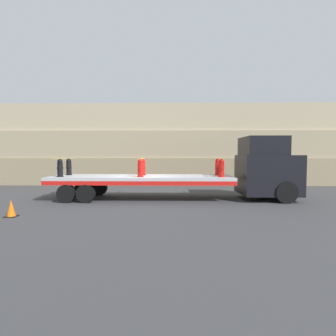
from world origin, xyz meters
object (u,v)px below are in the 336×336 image
fire_hydrant_red_far_2 (218,167)px  fire_hydrant_black_near_0 (60,168)px  flatbed_trailer (130,180)px  fire_hydrant_red_near_1 (140,168)px  truck_cab (268,168)px  traffic_cone (11,208)px  fire_hydrant_red_near_2 (222,168)px  fire_hydrant_black_far_0 (69,167)px  fire_hydrant_red_far_1 (143,167)px

fire_hydrant_red_far_2 → fire_hydrant_black_near_0: bearing=-172.1°
flatbed_trailer → fire_hydrant_red_near_1: (0.58, -0.54, 0.64)m
truck_cab → traffic_cone: truck_cab is taller
fire_hydrant_black_near_0 → fire_hydrant_red_near_2: bearing=0.0°
fire_hydrant_red_near_1 → fire_hydrant_red_near_2: bearing=0.0°
truck_cab → flatbed_trailer: truck_cab is taller
flatbed_trailer → fire_hydrant_black_far_0: 3.44m
flatbed_trailer → fire_hydrant_red_far_1: (0.58, 0.54, 0.64)m
fire_hydrant_red_near_2 → fire_hydrant_black_near_0: bearing=180.0°
truck_cab → traffic_cone: (-10.64, -3.91, -1.25)m
fire_hydrant_red_far_2 → traffic_cone: size_ratio=1.41×
fire_hydrant_black_near_0 → fire_hydrant_red_near_2: same height
fire_hydrant_red_far_2 → truck_cab: bearing=-12.5°
fire_hydrant_red_far_1 → traffic_cone: 6.30m
fire_hydrant_red_far_1 → fire_hydrant_red_near_2: same height
flatbed_trailer → fire_hydrant_red_far_1: bearing=42.9°
truck_cab → fire_hydrant_black_near_0: bearing=-177.0°
truck_cab → fire_hydrant_black_far_0: (-10.28, 0.54, 0.04)m
fire_hydrant_black_far_0 → fire_hydrant_red_near_2: same height
truck_cab → fire_hydrant_red_near_2: truck_cab is taller
fire_hydrant_red_near_1 → fire_hydrant_red_near_2: same height
fire_hydrant_red_near_2 → traffic_cone: bearing=-157.6°
fire_hydrant_black_near_0 → flatbed_trailer: bearing=9.2°
flatbed_trailer → traffic_cone: bearing=-133.3°
flatbed_trailer → fire_hydrant_black_near_0: 3.44m
fire_hydrant_black_far_0 → fire_hydrant_red_near_2: (7.84, -1.08, 0.00)m
fire_hydrant_red_far_1 → fire_hydrant_red_near_2: (3.92, -1.08, 0.00)m
fire_hydrant_black_near_0 → truck_cab: bearing=3.0°
fire_hydrant_black_near_0 → fire_hydrant_red_near_1: (3.92, 0.00, 0.00)m
flatbed_trailer → fire_hydrant_red_near_2: (4.50, -0.54, 0.64)m
fire_hydrant_black_far_0 → fire_hydrant_red_far_1: 3.92m
truck_cab → fire_hydrant_red_near_1: size_ratio=3.58×
truck_cab → fire_hydrant_red_near_1: bearing=-175.1°
truck_cab → flatbed_trailer: (-6.95, 0.00, -0.60)m
traffic_cone → fire_hydrant_red_far_2: bearing=28.5°
fire_hydrant_red_far_2 → traffic_cone: bearing=-151.5°
fire_hydrant_black_near_0 → fire_hydrant_black_far_0: (0.00, 1.08, 0.00)m
fire_hydrant_black_near_0 → fire_hydrant_red_near_2: size_ratio=1.00×
fire_hydrant_black_near_0 → fire_hydrant_black_far_0: size_ratio=1.00×
fire_hydrant_black_far_0 → fire_hydrant_red_near_2: bearing=-7.9°
fire_hydrant_black_far_0 → fire_hydrant_red_far_2: 7.84m
truck_cab → fire_hydrant_black_far_0: size_ratio=3.58×
flatbed_trailer → fire_hydrant_red_near_2: 4.58m
fire_hydrant_red_far_1 → fire_hydrant_red_near_2: size_ratio=1.00×
fire_hydrant_red_near_1 → traffic_cone: bearing=-141.7°
truck_cab → fire_hydrant_black_far_0: truck_cab is taller
flatbed_trailer → traffic_cone: (-3.69, -3.91, -0.65)m
fire_hydrant_black_far_0 → fire_hydrant_red_near_2: size_ratio=1.00×
truck_cab → fire_hydrant_red_far_1: truck_cab is taller
fire_hydrant_black_near_0 → traffic_cone: (-0.35, -3.37, -1.28)m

